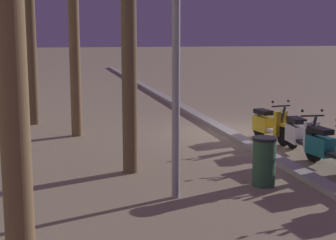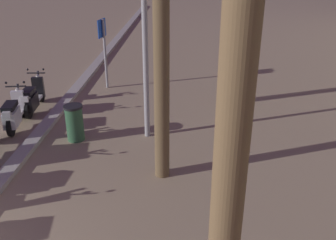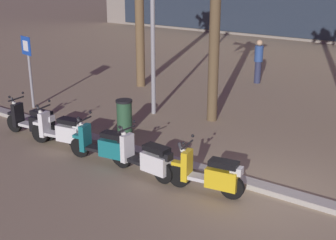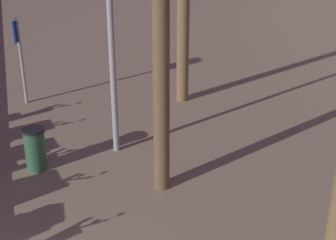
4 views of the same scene
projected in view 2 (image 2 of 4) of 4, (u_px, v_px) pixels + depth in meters
The scene contains 4 objects.
scooter_black_last_in_row at pixel (33, 98), 11.33m from camera, with size 1.84×0.56×1.17m.
scooter_white_mid_rear at pixel (14, 113), 10.27m from camera, with size 1.72×0.63×1.17m.
crossing_sign at pixel (104, 46), 12.87m from camera, with size 0.59×0.17×2.40m.
litter_bin at pixel (75, 122), 9.62m from camera, with size 0.48×0.48×0.95m.
Camera 2 is at (3.57, 4.09, 4.52)m, focal length 40.33 mm.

